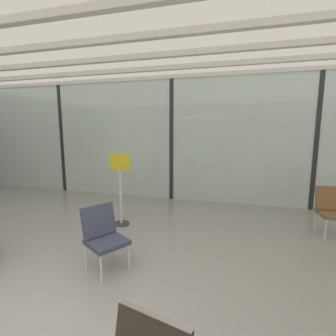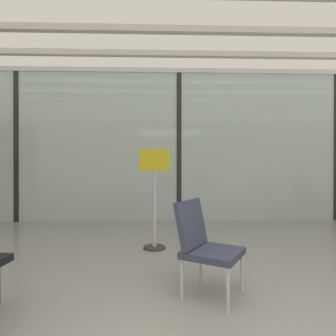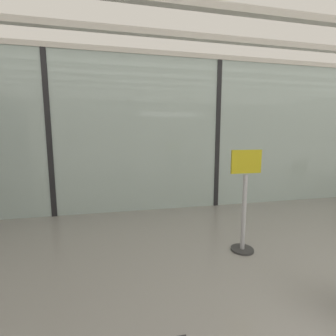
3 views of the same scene
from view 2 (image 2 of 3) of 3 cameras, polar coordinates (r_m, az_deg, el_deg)
name	(u,v)px [view 2 (image 2 of 3)]	position (r m, az deg, el deg)	size (l,w,h in m)	color
glass_curtain_wall	(179,147)	(6.31, 2.18, 4.21)	(14.00, 0.08, 3.24)	#A3B7B2
window_mullion_0	(17,147)	(7.00, -27.83, 3.79)	(0.10, 0.12, 3.24)	black
window_mullion_1	(179,147)	(6.31, 2.18, 4.21)	(0.10, 0.12, 3.24)	black
window_mullion_2	(335,147)	(7.43, 30.27, 3.58)	(0.10, 0.12, 3.24)	black
parked_airplane	(178,149)	(12.10, 1.93, 3.77)	(12.41, 3.84, 3.84)	#B2BCD6
lounge_chair_2	(204,241)	(2.76, 7.12, -14.29)	(0.70, 0.68, 0.87)	#33384C
info_sign	(154,202)	(4.18, -2.72, -6.72)	(0.44, 0.32, 1.44)	#333333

